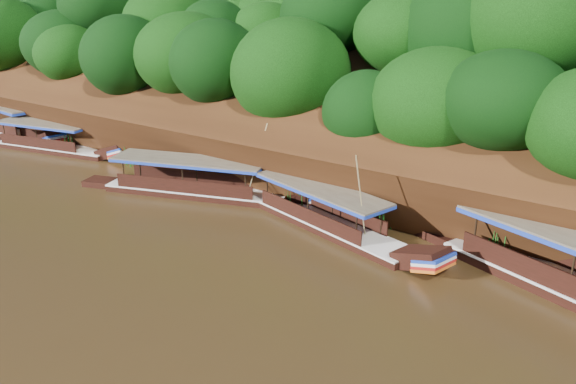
# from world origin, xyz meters

# --- Properties ---
(ground) EXTENTS (160.00, 160.00, 0.00)m
(ground) POSITION_xyz_m (0.00, 0.00, 0.00)
(ground) COLOR black
(ground) RESTS_ON ground
(riverbank) EXTENTS (120.00, 30.06, 19.40)m
(riverbank) POSITION_xyz_m (-0.01, 22.73, 1.89)
(riverbank) COLOR black
(riverbank) RESTS_ON ground
(boat_1) EXTENTS (12.86, 4.93, 5.41)m
(boat_1) POSITION_xyz_m (-1.56, 7.76, 0.50)
(boat_1) COLOR black
(boat_1) RESTS_ON ground
(boat_2) EXTENTS (14.55, 6.69, 5.29)m
(boat_2) POSITION_xyz_m (-10.71, 8.01, 0.52)
(boat_2) COLOR black
(boat_2) RESTS_ON ground
(boat_3) EXTENTS (12.70, 4.58, 2.67)m
(boat_3) POSITION_xyz_m (-27.76, 8.51, 0.51)
(boat_3) COLOR black
(boat_3) RESTS_ON ground
(boat_4) EXTENTS (15.24, 3.63, 3.21)m
(boat_4) POSITION_xyz_m (-35.70, 9.23, 0.61)
(boat_4) COLOR black
(boat_4) RESTS_ON ground
(reeds) EXTENTS (50.22, 2.49, 2.19)m
(reeds) POSITION_xyz_m (-3.54, 9.44, 0.94)
(reeds) COLOR #1D5F17
(reeds) RESTS_ON ground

